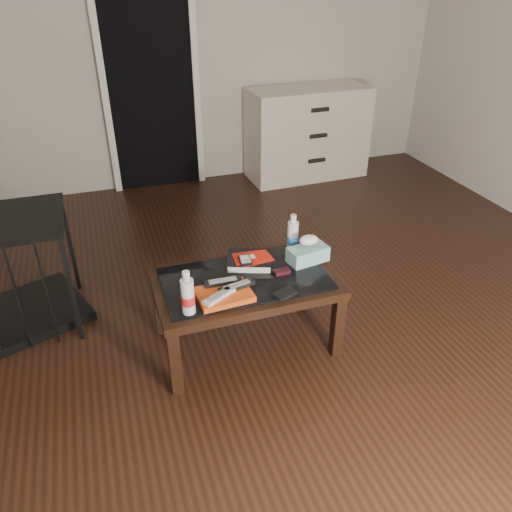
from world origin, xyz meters
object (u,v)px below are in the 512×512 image
(coffee_table, at_px, (245,287))
(water_bottle_right, at_px, (293,233))
(textbook, at_px, (250,261))
(dresser, at_px, (307,133))
(pet_crate, at_px, (0,294))
(tissue_box, at_px, (308,254))
(water_bottle_left, at_px, (187,292))

(coffee_table, xyz_separation_m, water_bottle_right, (0.36, 0.20, 0.18))
(textbook, bearing_deg, dresser, 78.94)
(coffee_table, xyz_separation_m, dresser, (1.41, 2.37, 0.05))
(pet_crate, xyz_separation_m, water_bottle_right, (1.72, -0.44, 0.35))
(dresser, height_order, tissue_box, dresser)
(coffee_table, height_order, dresser, dresser)
(dresser, relative_size, water_bottle_right, 5.11)
(pet_crate, relative_size, tissue_box, 4.58)
(water_bottle_left, bearing_deg, tissue_box, 19.02)
(pet_crate, height_order, tissue_box, pet_crate)
(pet_crate, relative_size, water_bottle_left, 4.43)
(coffee_table, relative_size, pet_crate, 0.95)
(coffee_table, xyz_separation_m, water_bottle_left, (-0.36, -0.21, 0.18))
(pet_crate, xyz_separation_m, tissue_box, (1.76, -0.58, 0.28))
(coffee_table, bearing_deg, pet_crate, 154.97)
(water_bottle_left, bearing_deg, dresser, 55.52)
(dresser, xyz_separation_m, water_bottle_right, (-1.05, -2.17, 0.13))
(water_bottle_right, bearing_deg, pet_crate, 165.67)
(water_bottle_left, bearing_deg, water_bottle_right, 29.31)
(coffee_table, height_order, water_bottle_left, water_bottle_left)
(pet_crate, xyz_separation_m, water_bottle_left, (1.00, -0.84, 0.35))
(coffee_table, distance_m, pet_crate, 1.51)
(pet_crate, xyz_separation_m, textbook, (1.43, -0.51, 0.25))
(water_bottle_right, bearing_deg, water_bottle_left, -150.69)
(coffee_table, height_order, tissue_box, tissue_box)
(coffee_table, xyz_separation_m, textbook, (0.07, 0.13, 0.09))
(coffee_table, xyz_separation_m, pet_crate, (-1.36, 0.63, -0.17))
(pet_crate, bearing_deg, tissue_box, -39.02)
(coffee_table, bearing_deg, tissue_box, 7.53)
(water_bottle_right, bearing_deg, tissue_box, -75.03)
(dresser, distance_m, pet_crate, 3.27)
(coffee_table, height_order, water_bottle_right, water_bottle_right)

